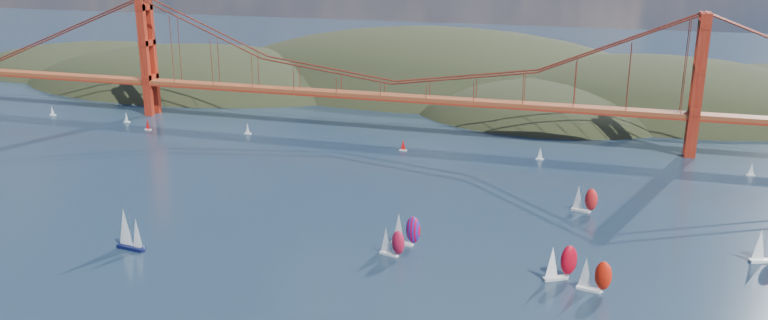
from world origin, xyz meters
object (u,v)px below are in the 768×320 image
Objects in this scene: racer_1 at (560,262)px; racer_rwb at (406,229)px; racer_4 at (768,245)px; racer_0 at (392,242)px; racer_2 at (594,274)px; sloop_navy at (128,230)px; racer_3 at (584,199)px.

racer_1 is 1.01× the size of racer_rwb.
racer_4 is 1.03× the size of racer_rwb.
racer_2 is at bearing 8.80° from racer_0.
racer_rwb is at bearing 136.00° from racer_1.
racer_4 is 95.04m from racer_rwb.
sloop_navy reaches higher than racer_4.
racer_4 is at bearing -3.82° from racer_1.
racer_4 is at bearing 29.84° from racer_0.
racer_1 is (44.02, -1.53, 0.66)m from racer_0.
sloop_navy is at bearing -149.17° from racer_rwb.
racer_1 is 43.55m from racer_rwb.
racer_0 is at bearing 20.37° from sloop_navy.
racer_1 is (113.66, 15.10, -0.99)m from sloop_navy.
racer_1 reaches higher than racer_3.
sloop_navy is at bearing 156.49° from racer_1.
racer_2 is 52.62m from racer_rwb.
racer_1 is 0.97× the size of racer_4.
racer_0 is at bearing -175.45° from racer_2.
racer_3 is at bearing 105.79° from racer_2.
racer_rwb is (-46.06, -40.93, 0.43)m from racer_3.
racer_3 is 0.91× the size of racer_rwb.
racer_4 is (164.79, 41.45, -0.87)m from sloop_navy.
racer_2 is at bearing 11.98° from sloop_navy.
racer_rwb is (-42.45, 9.74, -0.04)m from racer_1.
racer_rwb is at bearing 175.44° from racer_2.
racer_0 is 52.60m from racer_2.
racer_3 is 61.62m from racer_rwb.
racer_0 is at bearing -89.23° from racer_rwb.
racer_1 is at bearing -173.15° from racer_4.
sloop_navy reaches higher than racer_1.
racer_4 is (47.52, -24.32, 0.59)m from racer_3.
sloop_navy is at bearing 173.71° from racer_4.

